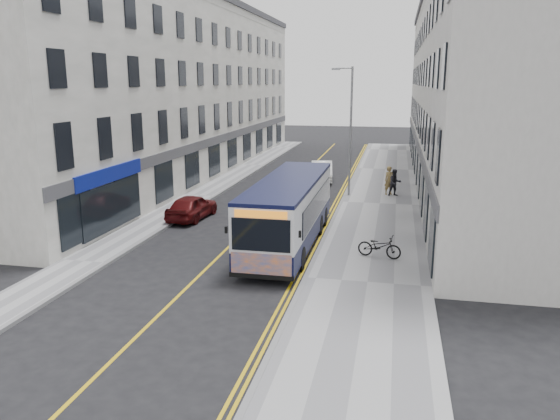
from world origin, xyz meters
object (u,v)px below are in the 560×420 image
at_px(streetlamp, 349,127).
at_px(pedestrian_near, 389,180).
at_px(city_bus, 289,210).
at_px(bicycle, 379,246).
at_px(car_maroon, 192,207).
at_px(car_white, 322,171).
at_px(pedestrian_far, 395,183).

bearing_deg(streetlamp, pedestrian_near, 16.33).
bearing_deg(streetlamp, city_bus, -98.27).
distance_m(bicycle, car_maroon, 11.10).
bearing_deg(car_white, pedestrian_far, -50.57).
bearing_deg(car_white, bicycle, -82.53).
xyz_separation_m(bicycle, pedestrian_near, (0.16, 13.05, 0.43)).
distance_m(streetlamp, bicycle, 13.09).
xyz_separation_m(pedestrian_near, car_white, (-4.92, 4.52, -0.31)).
xyz_separation_m(streetlamp, bicycle, (2.39, -12.30, -3.79)).
height_order(city_bus, pedestrian_far, city_bus).
relative_size(car_white, car_maroon, 1.10).
xyz_separation_m(pedestrian_far, car_white, (-5.27, 4.89, -0.25)).
bearing_deg(streetlamp, car_maroon, -135.69).
xyz_separation_m(streetlamp, city_bus, (-1.60, -11.04, -2.74)).
distance_m(car_white, car_maroon, 13.68).
bearing_deg(pedestrian_near, streetlamp, 171.67).
distance_m(pedestrian_near, car_maroon, 12.99).
height_order(streetlamp, car_white, streetlamp).
height_order(streetlamp, pedestrian_near, streetlamp).
relative_size(pedestrian_near, pedestrian_far, 1.07).
relative_size(city_bus, pedestrian_far, 6.14).
distance_m(city_bus, car_white, 16.35).
distance_m(streetlamp, pedestrian_far, 4.50).
relative_size(streetlamp, car_white, 1.86).
distance_m(pedestrian_far, car_maroon, 13.03).
distance_m(pedestrian_near, car_white, 6.69).
bearing_deg(pedestrian_near, city_bus, -134.06).
xyz_separation_m(bicycle, car_white, (-4.76, 17.56, 0.12)).
bearing_deg(city_bus, pedestrian_far, 68.48).
bearing_deg(pedestrian_far, pedestrian_near, 112.33).
relative_size(bicycle, car_white, 0.42).
bearing_deg(bicycle, car_maroon, 76.53).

